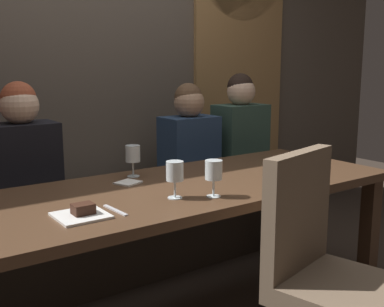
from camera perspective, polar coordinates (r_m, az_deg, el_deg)
name	(u,v)px	position (r m, az deg, el deg)	size (l,w,h in m)	color
back_wall_tiled	(77,35)	(3.34, -13.45, 13.53)	(6.00, 0.12, 3.00)	brown
arched_door	(239,57)	(3.99, 5.65, 11.31)	(0.90, 0.05, 2.55)	olive
dining_table	(182,202)	(2.35, -1.15, -5.79)	(2.20, 0.84, 0.74)	#412B1C
banquette_bench	(119,242)	(3.06, -8.66, -10.32)	(2.50, 0.44, 0.45)	#312A23
chair_near_side	(321,261)	(1.98, 15.10, -12.26)	(0.53, 0.53, 0.98)	#4C3321
diner_bearded	(23,159)	(2.71, -19.44, -0.59)	(0.36, 0.24, 0.78)	black
diner_far_end	(189,143)	(3.18, -0.34, 1.31)	(0.36, 0.24, 0.74)	navy
diner_near_end	(240,133)	(3.44, 5.74, 2.44)	(0.36, 0.24, 0.80)	#2D473D
wine_glass_center_front	(133,154)	(2.48, -7.05, -0.12)	(0.08, 0.08, 0.16)	silver
wine_glass_center_back	(214,172)	(2.09, 2.59, -2.17)	(0.08, 0.08, 0.16)	silver
wine_glass_end_right	(175,172)	(2.07, -2.05, -2.21)	(0.08, 0.08, 0.16)	silver
dessert_plate	(82,213)	(1.90, -12.96, -6.91)	(0.19, 0.19, 0.05)	white
fork_on_table	(115,210)	(1.94, -9.10, -6.67)	(0.02, 0.17, 0.01)	silver
folded_napkin	(128,183)	(2.37, -7.61, -3.45)	(0.11, 0.10, 0.01)	silver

